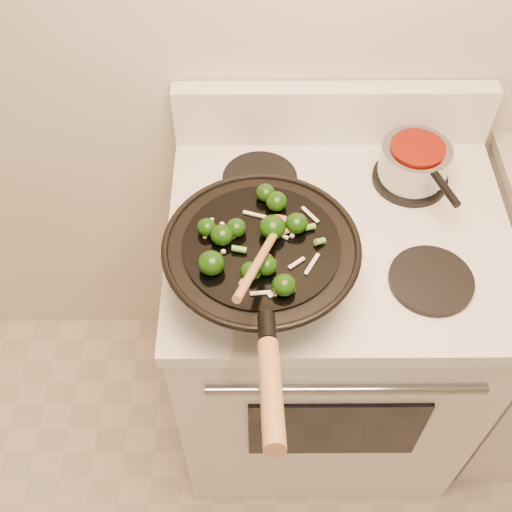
{
  "coord_description": "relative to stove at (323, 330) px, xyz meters",
  "views": [
    {
      "loc": [
        -0.45,
        0.24,
        2.03
      ],
      "look_at": [
        -0.45,
        1.01,
        1.03
      ],
      "focal_mm": 45.0,
      "sensor_mm": 36.0,
      "label": 1
    }
  ],
  "objects": [
    {
      "name": "stove",
      "position": [
        0.0,
        0.0,
        0.0
      ],
      "size": [
        0.78,
        0.67,
        1.08
      ],
      "color": "white",
      "rests_on": "ground"
    },
    {
      "name": "wok",
      "position": [
        -0.18,
        -0.16,
        0.53
      ],
      "size": [
        0.4,
        0.66,
        0.24
      ],
      "color": "black",
      "rests_on": "stove"
    },
    {
      "name": "stirfry",
      "position": [
        -0.19,
        -0.15,
        0.6
      ],
      "size": [
        0.26,
        0.28,
        0.05
      ],
      "color": "black",
      "rests_on": "wok"
    },
    {
      "name": "wooden_spoon",
      "position": [
        -0.17,
        -0.18,
        0.62
      ],
      "size": [
        0.13,
        0.28,
        0.11
      ],
      "color": "#9E6A3E",
      "rests_on": "wok"
    },
    {
      "name": "saucepan",
      "position": [
        0.18,
        0.15,
        0.51
      ],
      "size": [
        0.16,
        0.25,
        0.1
      ],
      "color": "gray",
      "rests_on": "stove"
    }
  ]
}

